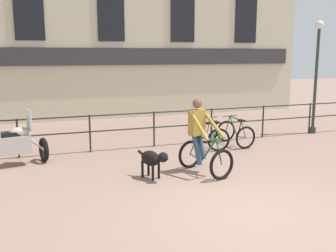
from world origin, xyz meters
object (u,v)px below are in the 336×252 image
at_px(parked_bicycle_near_lamp, 213,135).
at_px(cyclist_with_bike, 201,140).
at_px(dog, 153,159).
at_px(street_lamp, 316,71).
at_px(parked_motorcycle, 11,144).
at_px(parked_bicycle_mid_left, 236,133).

bearing_deg(parked_bicycle_near_lamp, cyclist_with_bike, 65.87).
bearing_deg(cyclist_with_bike, parked_bicycle_near_lamp, 42.20).
bearing_deg(dog, street_lamp, -2.82).
height_order(cyclist_with_bike, parked_bicycle_near_lamp, cyclist_with_bike).
xyz_separation_m(cyclist_with_bike, street_lamp, (5.60, 2.84, 1.38)).
bearing_deg(dog, cyclist_with_bike, -22.15).
bearing_deg(street_lamp, dog, -156.72).
distance_m(cyclist_with_bike, parked_motorcycle, 4.60).
bearing_deg(parked_bicycle_near_lamp, parked_bicycle_mid_left, -171.31).
height_order(cyclist_with_bike, dog, cyclist_with_bike).
xyz_separation_m(dog, parked_motorcycle, (-2.91, 2.14, 0.11)).
distance_m(dog, parked_bicycle_near_lamp, 3.42).
height_order(parked_motorcycle, parked_bicycle_mid_left, parked_motorcycle).
relative_size(parked_bicycle_mid_left, street_lamp, 0.30).
relative_size(cyclist_with_bike, street_lamp, 0.45).
xyz_separation_m(parked_bicycle_near_lamp, parked_bicycle_mid_left, (0.76, -0.00, 0.00)).
xyz_separation_m(parked_motorcycle, parked_bicycle_mid_left, (6.25, 0.09, -0.20)).
xyz_separation_m(parked_motorcycle, parked_bicycle_near_lamp, (5.49, 0.09, -0.20)).
height_order(cyclist_with_bike, street_lamp, street_lamp).
xyz_separation_m(parked_motorcycle, street_lamp, (9.70, 0.78, 1.58)).
relative_size(parked_motorcycle, parked_bicycle_mid_left, 1.49).
height_order(cyclist_with_bike, parked_bicycle_mid_left, cyclist_with_bike).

